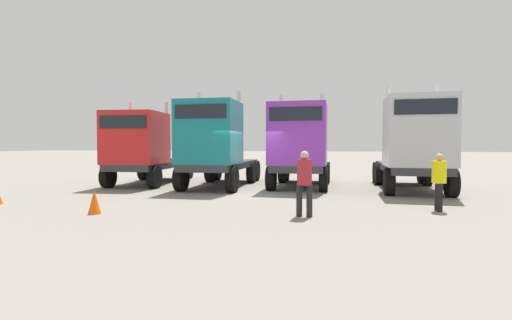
{
  "coord_description": "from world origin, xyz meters",
  "views": [
    {
      "loc": [
        3.72,
        -14.92,
        1.94
      ],
      "look_at": [
        -0.41,
        2.45,
        1.22
      ],
      "focal_mm": 26.26,
      "sensor_mm": 36.0,
      "label": 1
    }
  ],
  "objects_px": {
    "semi_truck_teal": "(215,144)",
    "semi_truck_silver": "(415,144)",
    "semi_truck_red": "(142,148)",
    "traffic_cone_mid": "(94,202)",
    "visitor_in_hivis": "(439,178)",
    "semi_truck_purple": "(300,145)",
    "visitor_with_camera": "(304,179)"
  },
  "relations": [
    {
      "from": "semi_truck_red",
      "to": "semi_truck_silver",
      "type": "bearing_deg",
      "value": 84.25
    },
    {
      "from": "semi_truck_silver",
      "to": "visitor_with_camera",
      "type": "xyz_separation_m",
      "value": [
        -3.81,
        -6.2,
        -0.95
      ]
    },
    {
      "from": "visitor_in_hivis",
      "to": "visitor_with_camera",
      "type": "height_order",
      "value": "visitor_with_camera"
    },
    {
      "from": "semi_truck_teal",
      "to": "semi_truck_purple",
      "type": "bearing_deg",
      "value": 102.77
    },
    {
      "from": "visitor_with_camera",
      "to": "traffic_cone_mid",
      "type": "distance_m",
      "value": 5.91
    },
    {
      "from": "semi_truck_teal",
      "to": "traffic_cone_mid",
      "type": "bearing_deg",
      "value": -13.37
    },
    {
      "from": "semi_truck_red",
      "to": "semi_truck_silver",
      "type": "distance_m",
      "value": 12.23
    },
    {
      "from": "semi_truck_red",
      "to": "semi_truck_purple",
      "type": "height_order",
      "value": "semi_truck_purple"
    },
    {
      "from": "semi_truck_purple",
      "to": "visitor_in_hivis",
      "type": "distance_m",
      "value": 6.76
    },
    {
      "from": "semi_truck_red",
      "to": "traffic_cone_mid",
      "type": "height_order",
      "value": "semi_truck_red"
    },
    {
      "from": "semi_truck_red",
      "to": "visitor_with_camera",
      "type": "relative_size",
      "value": 3.59
    },
    {
      "from": "visitor_in_hivis",
      "to": "semi_truck_silver",
      "type": "bearing_deg",
      "value": -90.22
    },
    {
      "from": "semi_truck_purple",
      "to": "visitor_with_camera",
      "type": "bearing_deg",
      "value": 6.73
    },
    {
      "from": "visitor_with_camera",
      "to": "traffic_cone_mid",
      "type": "height_order",
      "value": "visitor_with_camera"
    },
    {
      "from": "visitor_in_hivis",
      "to": "traffic_cone_mid",
      "type": "distance_m",
      "value": 9.97
    },
    {
      "from": "semi_truck_red",
      "to": "semi_truck_teal",
      "type": "relative_size",
      "value": 0.98
    },
    {
      "from": "semi_truck_silver",
      "to": "traffic_cone_mid",
      "type": "height_order",
      "value": "semi_truck_silver"
    },
    {
      "from": "semi_truck_teal",
      "to": "visitor_in_hivis",
      "type": "xyz_separation_m",
      "value": [
        8.32,
        -3.78,
        -0.98
      ]
    },
    {
      "from": "semi_truck_teal",
      "to": "semi_truck_silver",
      "type": "bearing_deg",
      "value": 91.38
    },
    {
      "from": "semi_truck_purple",
      "to": "semi_truck_teal",
      "type": "bearing_deg",
      "value": -75.68
    },
    {
      "from": "semi_truck_purple",
      "to": "visitor_in_hivis",
      "type": "relative_size",
      "value": 3.42
    },
    {
      "from": "semi_truck_purple",
      "to": "visitor_in_hivis",
      "type": "height_order",
      "value": "semi_truck_purple"
    },
    {
      "from": "visitor_in_hivis",
      "to": "semi_truck_teal",
      "type": "bearing_deg",
      "value": -23.93
    },
    {
      "from": "visitor_in_hivis",
      "to": "semi_truck_red",
      "type": "bearing_deg",
      "value": -18.88
    },
    {
      "from": "semi_truck_teal",
      "to": "traffic_cone_mid",
      "type": "relative_size",
      "value": 9.57
    },
    {
      "from": "semi_truck_red",
      "to": "traffic_cone_mid",
      "type": "relative_size",
      "value": 9.42
    },
    {
      "from": "visitor_with_camera",
      "to": "visitor_in_hivis",
      "type": "bearing_deg",
      "value": -59.05
    },
    {
      "from": "semi_truck_purple",
      "to": "traffic_cone_mid",
      "type": "relative_size",
      "value": 8.55
    },
    {
      "from": "traffic_cone_mid",
      "to": "visitor_with_camera",
      "type": "bearing_deg",
      "value": 9.28
    },
    {
      "from": "semi_truck_teal",
      "to": "visitor_in_hivis",
      "type": "bearing_deg",
      "value": 62.83
    },
    {
      "from": "semi_truck_red",
      "to": "traffic_cone_mid",
      "type": "bearing_deg",
      "value": 14.2
    },
    {
      "from": "semi_truck_red",
      "to": "semi_truck_teal",
      "type": "xyz_separation_m",
      "value": [
        3.86,
        -0.51,
        0.15
      ]
    }
  ]
}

